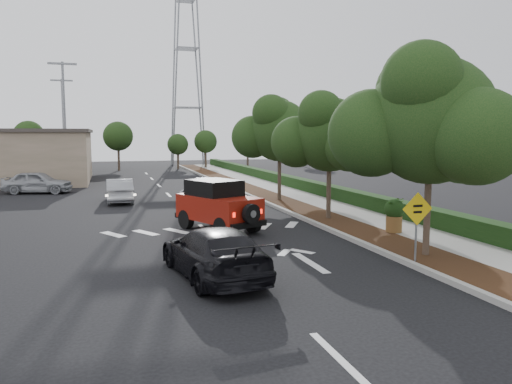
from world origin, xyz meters
name	(u,v)px	position (x,y,z in m)	size (l,w,h in m)	color
ground	(245,268)	(0.00, 0.00, 0.00)	(120.00, 120.00, 0.00)	black
curb	(268,203)	(4.60, 12.00, 0.07)	(0.20, 70.00, 0.15)	#9E9B93
planting_strip	(285,203)	(5.60, 12.00, 0.06)	(1.80, 70.00, 0.12)	black
sidewalk	(317,202)	(7.50, 12.00, 0.06)	(2.00, 70.00, 0.12)	gray
hedge	(340,195)	(8.90, 12.00, 0.40)	(0.80, 70.00, 0.80)	black
transmission_tower	(188,165)	(6.00, 48.00, 0.00)	(7.00, 4.00, 28.00)	slate
street_tree_near	(425,258)	(5.60, -0.50, 0.00)	(3.80, 3.80, 5.92)	black
street_tree_mid	(328,221)	(5.60, 6.50, 0.00)	(3.20, 3.20, 5.32)	black
street_tree_far	(279,202)	(5.60, 13.00, 0.00)	(3.40, 3.40, 5.62)	black
light_pole_a	(68,185)	(-6.50, 26.00, 0.00)	(2.00, 0.22, 9.00)	slate
light_pole_b	(66,174)	(-7.50, 38.00, 0.00)	(2.00, 0.22, 9.00)	slate
red_jeep	(216,205)	(0.42, 5.83, 1.01)	(3.05, 4.05, 1.98)	black
silver_suv_ahead	(205,191)	(1.41, 13.14, 0.71)	(2.37, 5.13, 1.43)	#929599
black_suv_oncoming	(214,252)	(-1.02, -0.65, 0.67)	(1.89, 4.64, 1.35)	black
silver_sedan_oncoming	(120,190)	(-3.01, 15.37, 0.66)	(1.39, 4.00, 1.32)	#999BA0
parked_suv	(37,182)	(-7.97, 21.21, 0.72)	(1.71, 4.24, 1.44)	#989A9F
speed_hump_sign	(417,218)	(4.80, -1.14, 1.40)	(0.95, 0.08, 2.02)	slate
terracotta_planter	(394,212)	(6.60, 2.87, 0.88)	(0.75, 0.75, 1.30)	brown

